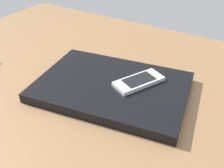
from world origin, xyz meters
The scene contains 3 objects.
desk_surface centered at (0.00, 0.00, 1.50)cm, with size 120.00×80.00×3.00cm, color olive.
laptop_closed centered at (4.75, -3.33, 4.16)cm, with size 34.95×23.89×2.31cm, color black.
cell_phone_on_laptop centered at (10.09, -0.27, 5.80)cm, with size 9.81×12.92×1.05cm.
Camera 1 is at (30.63, -45.21, 38.77)cm, focal length 40.55 mm.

